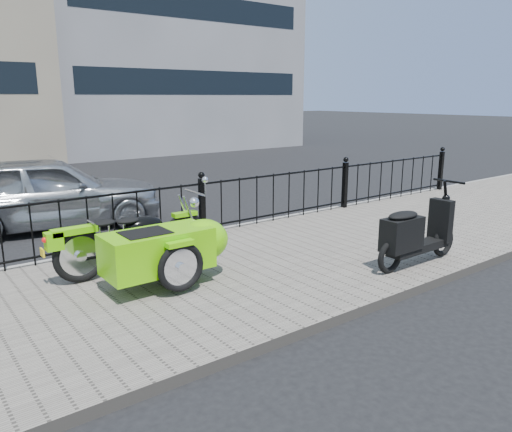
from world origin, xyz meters
TOP-DOWN VIEW (x-y plane):
  - ground at (0.00, 0.00)m, footprint 120.00×120.00m
  - sidewalk at (0.00, -0.50)m, footprint 30.00×3.80m
  - curb at (0.00, 1.44)m, footprint 30.00×0.10m
  - iron_fence at (0.00, 1.30)m, footprint 14.11×0.11m
  - motorcycle_sidecar at (-1.53, -0.35)m, footprint 2.28×1.48m
  - scooter at (1.46, -1.88)m, footprint 1.68×0.49m
  - spare_tire at (-1.54, -0.39)m, footprint 0.59×0.23m
  - sedan_car at (-1.83, 3.77)m, footprint 4.28×2.34m

SIDE VIEW (x-z plane):
  - ground at x=0.00m, z-range 0.00..0.00m
  - sidewalk at x=0.00m, z-range 0.00..0.12m
  - curb at x=0.00m, z-range 0.00..0.12m
  - spare_tire at x=-1.54m, z-range 0.12..0.71m
  - scooter at x=1.46m, z-range -0.01..1.13m
  - iron_fence at x=0.00m, z-range 0.05..1.12m
  - motorcycle_sidecar at x=-1.53m, z-range 0.10..1.09m
  - sedan_car at x=-1.83m, z-range 0.00..1.38m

